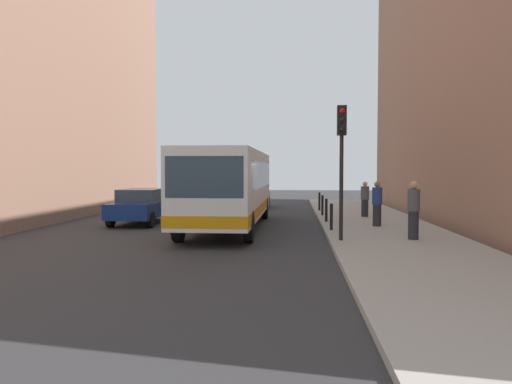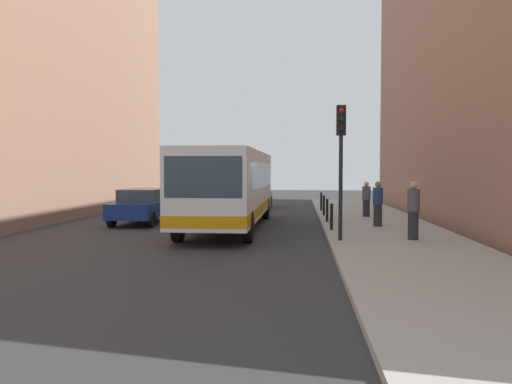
# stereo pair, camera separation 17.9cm
# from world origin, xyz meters

# --- Properties ---
(ground_plane) EXTENTS (80.00, 80.00, 0.00)m
(ground_plane) POSITION_xyz_m (0.00, 0.00, 0.00)
(ground_plane) COLOR #2D2D30
(sidewalk) EXTENTS (4.40, 40.00, 0.15)m
(sidewalk) POSITION_xyz_m (5.40, 0.00, 0.07)
(sidewalk) COLOR #9E9991
(sidewalk) RESTS_ON ground
(bus) EXTENTS (2.59, 11.03, 3.00)m
(bus) POSITION_xyz_m (-0.41, 3.25, 1.73)
(bus) COLOR white
(bus) RESTS_ON ground
(car_beside_bus) EXTENTS (1.89, 4.41, 1.48)m
(car_beside_bus) POSITION_xyz_m (-4.39, 4.62, 0.78)
(car_beside_bus) COLOR navy
(car_beside_bus) RESTS_ON ground
(car_behind_bus) EXTENTS (2.07, 4.50, 1.48)m
(car_behind_bus) POSITION_xyz_m (-0.45, 13.75, 0.78)
(car_behind_bus) COLOR #A5A8AD
(car_behind_bus) RESTS_ON ground
(traffic_light) EXTENTS (0.28, 0.33, 4.10)m
(traffic_light) POSITION_xyz_m (3.55, -1.04, 3.01)
(traffic_light) COLOR black
(traffic_light) RESTS_ON sidewalk
(bollard_near) EXTENTS (0.11, 0.11, 0.95)m
(bollard_near) POSITION_xyz_m (3.45, 1.61, 0.62)
(bollard_near) COLOR black
(bollard_near) RESTS_ON sidewalk
(bollard_mid) EXTENTS (0.11, 0.11, 0.95)m
(bollard_mid) POSITION_xyz_m (3.45, 4.49, 0.62)
(bollard_mid) COLOR black
(bollard_mid) RESTS_ON sidewalk
(bollard_far) EXTENTS (0.11, 0.11, 0.95)m
(bollard_far) POSITION_xyz_m (3.45, 7.38, 0.62)
(bollard_far) COLOR black
(bollard_far) RESTS_ON sidewalk
(bollard_farthest) EXTENTS (0.11, 0.11, 0.95)m
(bollard_farthest) POSITION_xyz_m (3.45, 10.27, 0.62)
(bollard_farthest) COLOR black
(bollard_farthest) RESTS_ON sidewalk
(pedestrian_near_signal) EXTENTS (0.38, 0.38, 1.80)m
(pedestrian_near_signal) POSITION_xyz_m (5.80, -0.66, 1.05)
(pedestrian_near_signal) COLOR #26262D
(pedestrian_near_signal) RESTS_ON sidewalk
(pedestrian_mid_sidewalk) EXTENTS (0.38, 0.38, 1.71)m
(pedestrian_mid_sidewalk) POSITION_xyz_m (5.28, 2.97, 1.00)
(pedestrian_mid_sidewalk) COLOR #26262D
(pedestrian_mid_sidewalk) RESTS_ON sidewalk
(pedestrian_far_sidewalk) EXTENTS (0.38, 0.38, 1.61)m
(pedestrian_far_sidewalk) POSITION_xyz_m (5.36, 6.90, 0.95)
(pedestrian_far_sidewalk) COLOR #26262D
(pedestrian_far_sidewalk) RESTS_ON sidewalk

